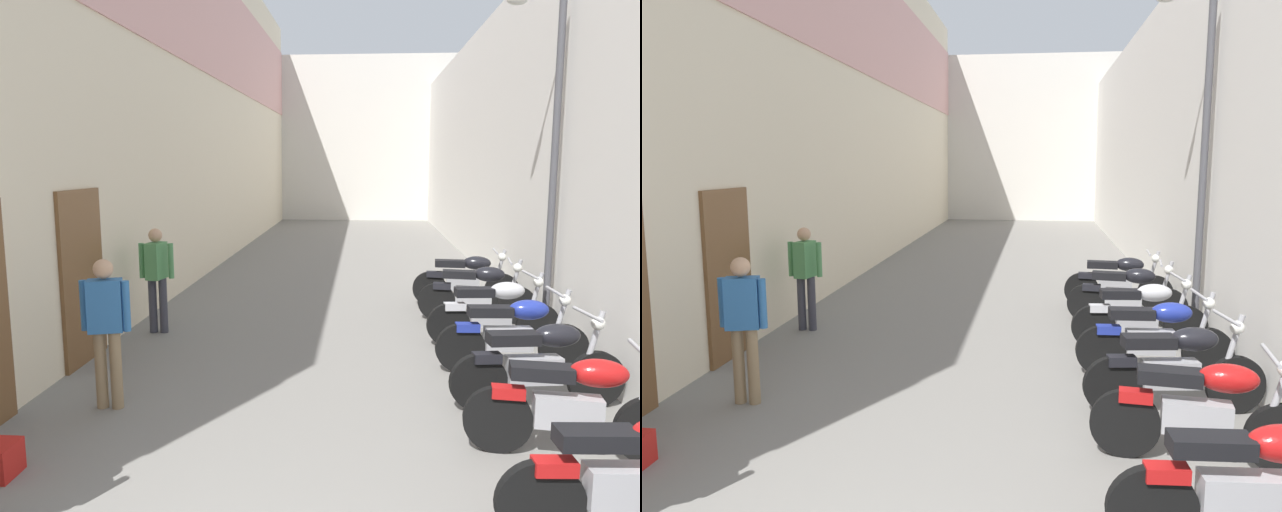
% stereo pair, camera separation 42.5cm
% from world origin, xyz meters
% --- Properties ---
extents(ground_plane, '(40.82, 40.82, 0.00)m').
position_xyz_m(ground_plane, '(0.00, 10.41, 0.00)').
color(ground_plane, slate).
extents(building_left, '(0.45, 24.82, 8.02)m').
position_xyz_m(building_left, '(-3.35, 12.36, 4.05)').
color(building_left, beige).
rests_on(building_left, ground).
extents(building_right, '(0.45, 24.82, 5.74)m').
position_xyz_m(building_right, '(3.36, 12.41, 2.87)').
color(building_right, silver).
rests_on(building_right, ground).
extents(building_far_end, '(9.31, 2.00, 6.99)m').
position_xyz_m(building_far_end, '(0.00, 25.82, 3.49)').
color(building_far_end, beige).
rests_on(building_far_end, ground).
extents(motorcycle_second, '(1.85, 0.58, 1.04)m').
position_xyz_m(motorcycle_second, '(2.22, 2.17, 0.50)').
color(motorcycle_second, black).
rests_on(motorcycle_second, ground).
extents(motorcycle_third, '(1.85, 0.58, 1.04)m').
position_xyz_m(motorcycle_third, '(2.22, 3.38, 0.50)').
color(motorcycle_third, black).
rests_on(motorcycle_third, ground).
extents(motorcycle_fourth, '(1.84, 0.58, 1.04)m').
position_xyz_m(motorcycle_fourth, '(2.22, 4.46, 0.50)').
color(motorcycle_fourth, black).
rests_on(motorcycle_fourth, ground).
extents(motorcycle_fifth, '(1.85, 0.58, 1.04)m').
position_xyz_m(motorcycle_fifth, '(2.22, 5.56, 0.50)').
color(motorcycle_fifth, black).
rests_on(motorcycle_fifth, ground).
extents(motorcycle_sixth, '(1.85, 0.58, 1.04)m').
position_xyz_m(motorcycle_sixth, '(2.22, 6.66, 0.50)').
color(motorcycle_sixth, black).
rests_on(motorcycle_sixth, ground).
extents(motorcycle_seventh, '(1.84, 0.58, 1.04)m').
position_xyz_m(motorcycle_seventh, '(2.22, 7.93, 0.50)').
color(motorcycle_seventh, black).
rests_on(motorcycle_seventh, ground).
extents(motorcycle_eighth, '(1.85, 0.58, 1.04)m').
position_xyz_m(motorcycle_eighth, '(2.22, 8.99, 0.50)').
color(motorcycle_eighth, black).
rests_on(motorcycle_eighth, ground).
extents(pedestrian_mid_alley, '(0.52, 0.28, 1.57)m').
position_xyz_m(pedestrian_mid_alley, '(-2.22, 4.16, 0.92)').
color(pedestrian_mid_alley, '#8C7251').
rests_on(pedestrian_mid_alley, ground).
extents(pedestrian_further_down, '(0.52, 0.37, 1.57)m').
position_xyz_m(pedestrian_further_down, '(-2.65, 6.97, 0.92)').
color(pedestrian_further_down, '#383842').
rests_on(pedestrian_further_down, ground).
extents(street_lamp, '(0.79, 0.18, 4.77)m').
position_xyz_m(street_lamp, '(2.92, 6.98, 2.78)').
color(street_lamp, '#47474C').
rests_on(street_lamp, ground).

